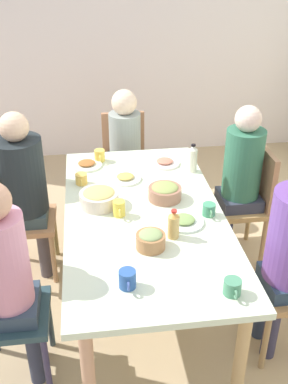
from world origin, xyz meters
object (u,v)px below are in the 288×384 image
plate_3 (165,162)px  bowl_2 (151,240)px  person_1 (125,142)px  person_3 (23,182)px  cup_0 (119,209)px  bowl_1 (99,198)px  cup_4 (81,179)px  plate_2 (184,221)px  bottle_1 (174,225)px  bowl_0 (165,192)px  cup_2 (209,210)px  person_0 (7,272)px  cup_5 (127,279)px  chair_3 (15,214)px  dining_table (144,223)px  bottle_0 (193,159)px  plate_1 (125,178)px  plate_0 (87,164)px  cup_3 (100,156)px  person_4 (240,173)px  cup_1 (232,287)px  chair_1 (125,157)px  chair_4 (249,198)px

plate_3 → bowl_2: bowl_2 is taller
person_1 → bowl_2: size_ratio=7.02×
person_3 → cup_0: person_3 is taller
bowl_1 → cup_4: 0.32m
plate_2 → bottle_1: 0.18m
bowl_0 → cup_2: (0.23, 0.24, -0.01)m
person_0 → cup_5: bearing=71.8°
chair_3 → plate_3: (-0.19, 1.12, 0.25)m
person_0 → bowl_2: person_0 is taller
dining_table → bowl_0: (-0.15, 0.16, 0.13)m
plate_3 → bottle_0: 0.25m
person_1 → plate_1: bearing=-5.3°
person_1 → plate_0: (0.52, -0.34, 0.06)m
bowl_2 → cup_5: bowl_2 is taller
bowl_2 → cup_3: 1.18m
person_0 → bowl_0: size_ratio=5.81×
plate_3 → cup_4: size_ratio=1.92×
dining_table → bowl_2: size_ratio=11.54×
dining_table → cup_2: cup_2 is taller
plate_0 → bowl_2: bearing=16.9°
plate_1 → cup_2: (0.54, 0.47, 0.02)m
person_1 → cup_2: bearing=16.7°
dining_table → person_3: size_ratio=1.49×
person_3 → bottle_0: (-0.05, 1.21, 0.08)m
person_3 → plate_2: person_3 is taller
person_0 → cup_3: (-1.27, 0.55, 0.05)m
plate_0 → bottle_1: 1.11m
person_4 → plate_1: size_ratio=5.63×
person_0 → bowl_2: (-0.11, 0.77, 0.06)m
plate_0 → cup_1: (1.51, 0.67, 0.03)m
chair_3 → cup_3: (-0.32, 0.64, 0.28)m
cup_3 → bottle_0: bottle_0 is taller
plate_2 → bowl_2: (0.22, -0.24, 0.04)m
plate_2 → cup_1: (0.65, 0.10, 0.03)m
chair_1 → cup_2: bearing=15.7°
dining_table → person_0: size_ratio=1.50×
plate_2 → plate_3: size_ratio=1.08×
person_1 → cup_1: (2.03, 0.33, 0.09)m
cup_0 → cup_2: size_ratio=0.95×
cup_4 → plate_2: bearing=46.1°
person_0 → plate_3: size_ratio=5.61×
chair_4 → bowl_2: chair_4 is taller
chair_3 → cup_0: (0.49, 0.72, 0.28)m
plate_2 → cup_2: bearing=111.1°
chair_3 → plate_3: 1.17m
bowl_1 → bowl_2: size_ratio=1.53×
chair_4 → plate_0: bearing=-101.1°
cup_1 → cup_4: (-1.23, -0.71, -0.00)m
cup_0 → cup_2: (0.07, 0.55, -0.01)m
dining_table → plate_3: 0.72m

